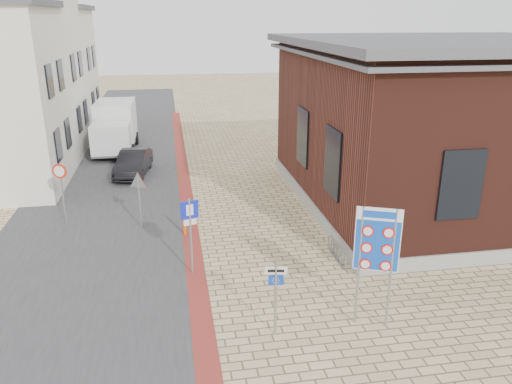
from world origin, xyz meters
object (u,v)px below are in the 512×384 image
object	(u,v)px
sedan	(133,163)
parking_sign	(190,224)
box_truck	(115,127)
border_sign	(377,242)
essen_sign	(276,289)
bollard	(185,221)

from	to	relation	value
sedan	parking_sign	bearing A→B (deg)	-69.11
box_truck	border_sign	world-z (taller)	border_sign
box_truck	essen_sign	size ratio (longest dim) A/B	2.68
box_truck	bollard	xyz separation A→B (m)	(3.52, -13.01, -0.90)
essen_sign	border_sign	bearing A→B (deg)	9.67
border_sign	parking_sign	world-z (taller)	border_sign
sedan	border_sign	bearing A→B (deg)	-56.09
sedan	bollard	bearing A→B (deg)	-65.43
essen_sign	parking_sign	world-z (taller)	parking_sign
box_truck	parking_sign	size ratio (longest dim) A/B	2.17
border_sign	bollard	bearing A→B (deg)	147.54
bollard	sedan	bearing A→B (deg)	105.84
sedan	box_truck	world-z (taller)	box_truck
sedan	essen_sign	world-z (taller)	essen_sign
box_truck	border_sign	size ratio (longest dim) A/B	1.67
border_sign	bollard	world-z (taller)	border_sign
box_truck	essen_sign	world-z (taller)	box_truck
sedan	border_sign	xyz separation A→B (m)	(6.78, -14.42, 1.73)
parking_sign	box_truck	bearing A→B (deg)	86.27
sedan	bollard	xyz separation A→B (m)	(2.25, -7.92, -0.07)
box_truck	border_sign	distance (m)	21.13
parking_sign	sedan	bearing A→B (deg)	85.66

